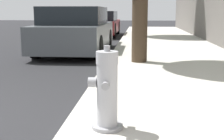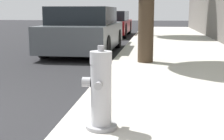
{
  "view_description": "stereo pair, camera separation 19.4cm",
  "coord_description": "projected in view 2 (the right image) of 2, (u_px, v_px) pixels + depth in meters",
  "views": [
    {
      "loc": [
        2.43,
        -2.78,
        1.26
      ],
      "look_at": [
        2.07,
        1.27,
        0.49
      ],
      "focal_mm": 50.0,
      "sensor_mm": 36.0,
      "label": 1
    },
    {
      "loc": [
        2.62,
        -2.76,
        1.26
      ],
      "look_at": [
        2.07,
        1.27,
        0.49
      ],
      "focal_mm": 50.0,
      "sensor_mm": 36.0,
      "label": 2
    }
  ],
  "objects": [
    {
      "name": "parked_car_near",
      "position": [
        85.0,
        31.0,
        9.5
      ],
      "size": [
        1.88,
        4.31,
        1.38
      ],
      "color": "#4C5156",
      "rests_on": "ground_plane"
    },
    {
      "name": "fire_hydrant",
      "position": [
        101.0,
        91.0,
        2.95
      ],
      "size": [
        0.33,
        0.33,
        0.8
      ],
      "color": "#97979C",
      "rests_on": "sidewalk_slab"
    },
    {
      "name": "parked_car_mid",
      "position": [
        111.0,
        24.0,
        15.92
      ],
      "size": [
        1.81,
        4.49,
        1.26
      ],
      "color": "maroon",
      "rests_on": "ground_plane"
    }
  ]
}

